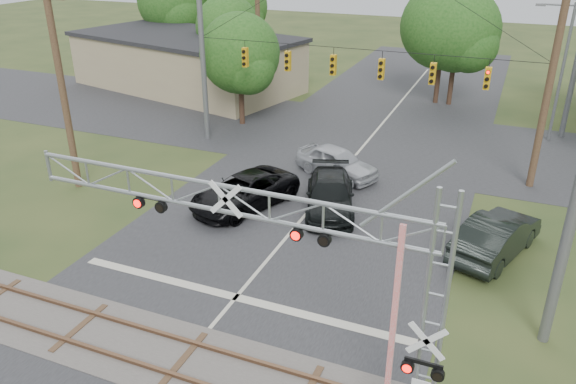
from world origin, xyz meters
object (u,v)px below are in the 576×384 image
at_px(sedan_silver, 337,162).
at_px(traffic_signal_span, 374,62).
at_px(car_dark, 330,195).
at_px(pickup_black, 244,192).
at_px(commercial_building, 187,61).
at_px(streetlight, 560,66).
at_px(crossing_gantry, 297,269).

bearing_deg(sedan_silver, traffic_signal_span, 0.49).
distance_m(traffic_signal_span, car_dark, 8.18).
distance_m(pickup_black, sedan_silver, 5.97).
bearing_deg(pickup_black, sedan_silver, 80.97).
xyz_separation_m(traffic_signal_span, commercial_building, (-18.35, 10.57, -3.50)).
distance_m(car_dark, streetlight, 17.69).
distance_m(traffic_signal_span, commercial_building, 21.46).
height_order(commercial_building, streetlight, streetlight).
distance_m(crossing_gantry, traffic_signal_span, 18.64).
relative_size(crossing_gantry, car_dark, 2.12).
height_order(crossing_gantry, commercial_building, crossing_gantry).
distance_m(sedan_silver, commercial_building, 21.78).
xyz_separation_m(sedan_silver, commercial_building, (-17.33, 13.12, 1.37)).
xyz_separation_m(car_dark, commercial_building, (-18.29, 17.12, 1.40)).
xyz_separation_m(crossing_gantry, streetlight, (6.39, 26.28, 0.16)).
bearing_deg(car_dark, crossing_gantry, -94.12).
distance_m(traffic_signal_span, sedan_silver, 5.60).
bearing_deg(streetlight, car_dark, -123.05).
height_order(traffic_signal_span, car_dark, traffic_signal_span).
distance_m(crossing_gantry, sedan_silver, 16.70).
distance_m(traffic_signal_span, streetlight, 12.30).
relative_size(crossing_gantry, streetlight, 1.37).
distance_m(pickup_black, car_dark, 4.05).
bearing_deg(sedan_silver, streetlight, -22.51).
xyz_separation_m(pickup_black, sedan_silver, (2.91, 5.21, 0.02)).
distance_m(crossing_gantry, pickup_black, 13.17).
bearing_deg(pickup_black, crossing_gantry, -36.78).
distance_m(pickup_black, streetlight, 20.91).
relative_size(car_dark, commercial_building, 0.27).
distance_m(traffic_signal_span, pickup_black, 9.99).
relative_size(traffic_signal_span, sedan_silver, 4.10).
bearing_deg(streetlight, commercial_building, 174.54).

